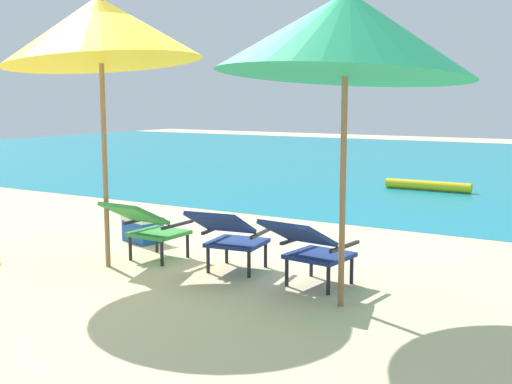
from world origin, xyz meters
TOP-DOWN VIEW (x-y plane):
  - ground_plane at (0.00, 4.00)m, footprint 40.00×40.00m
  - ocean_band at (0.00, 12.02)m, footprint 40.00×18.00m
  - swim_buoy at (-0.06, 6.85)m, footprint 1.60×0.18m
  - lounge_chair_left at (-0.98, 0.03)m, footprint 0.56×0.89m
  - lounge_chair_center at (0.02, 0.08)m, footprint 0.65×0.94m
  - lounge_chair_right at (0.91, 0.03)m, footprint 0.62×0.92m
  - beach_umbrella_left at (-1.22, -0.31)m, footprint 2.02×1.97m
  - beach_umbrella_right at (1.35, -0.26)m, footprint 2.59×2.61m
  - cooler_box at (-1.68, 0.75)m, footprint 0.54×0.43m

SIDE VIEW (x-z plane):
  - ground_plane at x=0.00m, z-range 0.00..0.00m
  - ocean_band at x=0.00m, z-range 0.00..0.01m
  - swim_buoy at x=-0.06m, z-range 0.01..0.19m
  - cooler_box at x=-1.68m, z-range 0.00..0.32m
  - lounge_chair_left at x=-0.98m, z-range 0.06..0.75m
  - lounge_chair_center at x=0.02m, z-range 0.06..0.75m
  - lounge_chair_right at x=0.91m, z-range 0.06..0.75m
  - beach_umbrella_right at x=1.35m, z-range 0.90..3.51m
  - beach_umbrella_left at x=-1.22m, z-range 0.98..3.75m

